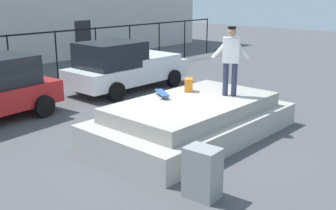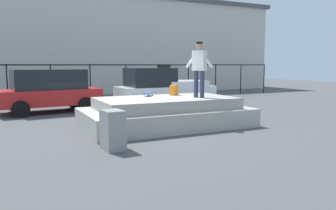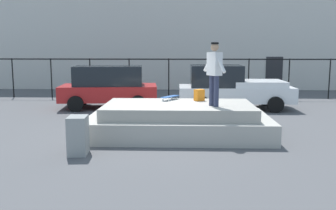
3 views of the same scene
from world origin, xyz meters
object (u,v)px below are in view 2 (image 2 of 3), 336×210
at_px(skateboarder, 199,66).
at_px(car_white_pickup_mid, 162,87).
at_px(utility_box, 113,130).
at_px(backpack, 174,90).
at_px(skateboard, 148,93).
at_px(car_red_hatchback_near, 49,90).

height_order(skateboarder, car_white_pickup_mid, skateboarder).
distance_m(skateboarder, utility_box, 4.07).
bearing_deg(utility_box, backpack, 38.48).
bearing_deg(skateboard, utility_box, -125.60).
bearing_deg(car_white_pickup_mid, skateboard, -120.30).
bearing_deg(skateboard, skateboarder, -43.67).
height_order(skateboard, utility_box, skateboard).
bearing_deg(utility_box, skateboarder, 22.81).
bearing_deg(utility_box, skateboard, 49.85).
bearing_deg(skateboard, backpack, -8.48).
xyz_separation_m(skateboarder, car_white_pickup_mid, (1.16, 5.35, -1.04)).
bearing_deg(backpack, utility_box, 7.48).
distance_m(skateboarder, car_white_pickup_mid, 5.57).
height_order(skateboarder, skateboard, skateboarder).
relative_size(backpack, car_white_pickup_mid, 0.08).
bearing_deg(utility_box, car_red_hatchback_near, 90.41).
bearing_deg(skateboarder, backpack, 108.51).
height_order(car_red_hatchback_near, car_white_pickup_mid, car_white_pickup_mid).
xyz_separation_m(car_red_hatchback_near, utility_box, (0.62, -7.15, -0.47)).
xyz_separation_m(skateboard, car_white_pickup_mid, (2.42, 4.14, -0.12)).
relative_size(skateboarder, skateboard, 2.33).
distance_m(backpack, car_red_hatchback_near, 5.66).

